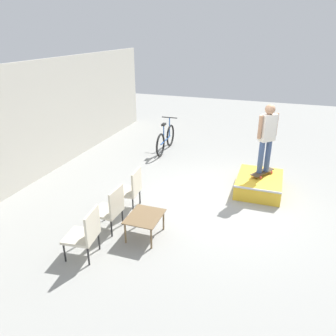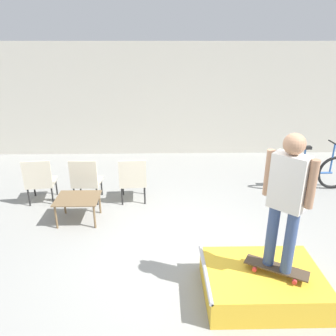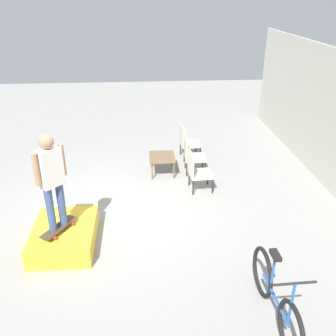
{
  "view_description": "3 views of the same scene",
  "coord_description": "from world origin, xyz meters",
  "px_view_note": "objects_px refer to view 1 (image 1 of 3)",
  "views": [
    {
      "loc": [
        -6.67,
        -1.02,
        3.71
      ],
      "look_at": [
        -0.35,
        1.19,
        0.85
      ],
      "focal_mm": 35.0,
      "sensor_mm": 36.0,
      "label": 1
    },
    {
      "loc": [
        -0.31,
        -4.01,
        3.02
      ],
      "look_at": [
        -0.2,
        1.32,
        0.93
      ],
      "focal_mm": 35.0,
      "sensor_mm": 36.0,
      "label": 2
    },
    {
      "loc": [
        6.52,
        0.67,
        4.12
      ],
      "look_at": [
        -0.22,
        1.18,
        0.88
      ],
      "focal_mm": 40.0,
      "sensor_mm": 36.0,
      "label": 3
    }
  ],
  "objects_px": {
    "patio_chair_left": "(86,232)",
    "patio_chair_right": "(131,188)",
    "coffee_table": "(145,218)",
    "patio_chair_center": "(111,208)",
    "skate_ramp_box": "(259,184)",
    "bicycle": "(166,139)",
    "skateboard_on_ramp": "(262,172)",
    "person_skater": "(267,133)"
  },
  "relations": [
    {
      "from": "patio_chair_right",
      "to": "bicycle",
      "type": "distance_m",
      "value": 3.78
    },
    {
      "from": "patio_chair_center",
      "to": "bicycle",
      "type": "xyz_separation_m",
      "value": [
        4.66,
        0.52,
        -0.1
      ]
    },
    {
      "from": "patio_chair_left",
      "to": "patio_chair_center",
      "type": "height_order",
      "value": "same"
    },
    {
      "from": "skateboard_on_ramp",
      "to": "coffee_table",
      "type": "relative_size",
      "value": 1.0
    },
    {
      "from": "skate_ramp_box",
      "to": "skateboard_on_ramp",
      "type": "distance_m",
      "value": 0.3
    },
    {
      "from": "skate_ramp_box",
      "to": "patio_chair_center",
      "type": "height_order",
      "value": "patio_chair_center"
    },
    {
      "from": "skateboard_on_ramp",
      "to": "person_skater",
      "type": "relative_size",
      "value": 0.45
    },
    {
      "from": "skateboard_on_ramp",
      "to": "patio_chair_left",
      "type": "height_order",
      "value": "patio_chair_left"
    },
    {
      "from": "patio_chair_left",
      "to": "patio_chair_right",
      "type": "xyz_separation_m",
      "value": [
        1.81,
        -0.0,
        0.0
      ]
    },
    {
      "from": "person_skater",
      "to": "patio_chair_left",
      "type": "bearing_deg",
      "value": -172.01
    },
    {
      "from": "skateboard_on_ramp",
      "to": "person_skater",
      "type": "bearing_deg",
      "value": 3.24
    },
    {
      "from": "person_skater",
      "to": "bicycle",
      "type": "relative_size",
      "value": 0.93
    },
    {
      "from": "bicycle",
      "to": "person_skater",
      "type": "bearing_deg",
      "value": -121.21
    },
    {
      "from": "skate_ramp_box",
      "to": "patio_chair_left",
      "type": "xyz_separation_m",
      "value": [
        -3.61,
        2.62,
        0.31
      ]
    },
    {
      "from": "skateboard_on_ramp",
      "to": "skate_ramp_box",
      "type": "bearing_deg",
      "value": -165.75
    },
    {
      "from": "patio_chair_left",
      "to": "bicycle",
      "type": "height_order",
      "value": "bicycle"
    },
    {
      "from": "coffee_table",
      "to": "person_skater",
      "type": "bearing_deg",
      "value": -34.2
    },
    {
      "from": "patio_chair_center",
      "to": "bicycle",
      "type": "height_order",
      "value": "bicycle"
    },
    {
      "from": "person_skater",
      "to": "bicycle",
      "type": "xyz_separation_m",
      "value": [
        1.8,
        3.18,
        -1.05
      ]
    },
    {
      "from": "skate_ramp_box",
      "to": "coffee_table",
      "type": "relative_size",
      "value": 1.94
    },
    {
      "from": "coffee_table",
      "to": "patio_chair_center",
      "type": "distance_m",
      "value": 0.72
    },
    {
      "from": "patio_chair_left",
      "to": "patio_chair_center",
      "type": "bearing_deg",
      "value": 173.02
    },
    {
      "from": "skate_ramp_box",
      "to": "bicycle",
      "type": "distance_m",
      "value": 3.7
    },
    {
      "from": "skateboard_on_ramp",
      "to": "patio_chair_right",
      "type": "height_order",
      "value": "patio_chair_right"
    },
    {
      "from": "skate_ramp_box",
      "to": "patio_chair_left",
      "type": "bearing_deg",
      "value": 144.03
    },
    {
      "from": "skate_ramp_box",
      "to": "patio_chair_right",
      "type": "height_order",
      "value": "patio_chair_right"
    },
    {
      "from": "skate_ramp_box",
      "to": "coffee_table",
      "type": "bearing_deg",
      "value": 144.99
    },
    {
      "from": "patio_chair_right",
      "to": "patio_chair_center",
      "type": "bearing_deg",
      "value": -4.09
    },
    {
      "from": "coffee_table",
      "to": "patio_chair_left",
      "type": "distance_m",
      "value": 1.15
    },
    {
      "from": "patio_chair_center",
      "to": "bicycle",
      "type": "distance_m",
      "value": 4.69
    },
    {
      "from": "skate_ramp_box",
      "to": "person_skater",
      "type": "distance_m",
      "value": 1.27
    },
    {
      "from": "patio_chair_left",
      "to": "patio_chair_right",
      "type": "relative_size",
      "value": 1.0
    },
    {
      "from": "skateboard_on_ramp",
      "to": "coffee_table",
      "type": "xyz_separation_m",
      "value": [
        -2.86,
        1.94,
        -0.05
      ]
    },
    {
      "from": "patio_chair_left",
      "to": "bicycle",
      "type": "bearing_deg",
      "value": 178.43
    },
    {
      "from": "bicycle",
      "to": "patio_chair_left",
      "type": "bearing_deg",
      "value": -176.34
    },
    {
      "from": "coffee_table",
      "to": "patio_chair_right",
      "type": "distance_m",
      "value": 1.16
    },
    {
      "from": "skate_ramp_box",
      "to": "patio_chair_left",
      "type": "distance_m",
      "value": 4.47
    },
    {
      "from": "person_skater",
      "to": "coffee_table",
      "type": "relative_size",
      "value": 2.23
    },
    {
      "from": "person_skater",
      "to": "patio_chair_left",
      "type": "distance_m",
      "value": 4.69
    },
    {
      "from": "skateboard_on_ramp",
      "to": "bicycle",
      "type": "relative_size",
      "value": 0.42
    },
    {
      "from": "person_skater",
      "to": "patio_chair_center",
      "type": "bearing_deg",
      "value": -179.58
    },
    {
      "from": "patio_chair_center",
      "to": "bicycle",
      "type": "relative_size",
      "value": 0.51
    }
  ]
}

